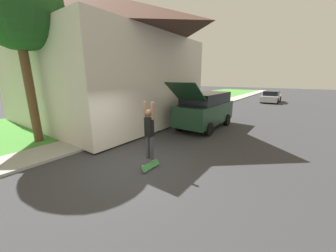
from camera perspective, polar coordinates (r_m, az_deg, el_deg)
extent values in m
plane|color=#333335|center=(6.73, -10.02, -11.75)|extent=(120.00, 120.00, 0.00)
cube|color=#478E38|center=(16.29, -14.69, 3.71)|extent=(10.00, 80.00, 0.08)
cube|color=#9E9E99|center=(13.25, -2.40, 1.82)|extent=(1.80, 80.00, 0.10)
cube|color=beige|center=(14.30, -19.20, 12.68)|extent=(10.73, 9.00, 5.23)
pyramid|color=#4C3328|center=(14.79, -20.67, 28.58)|extent=(11.53, 9.80, 2.90)
cylinder|color=brown|center=(10.32, -36.47, 8.98)|extent=(0.36, 0.36, 4.76)
sphere|color=#1E4C1E|center=(10.70, -39.48, 27.07)|extent=(3.58, 3.58, 3.58)
cube|color=#193823|center=(11.44, 11.20, 3.99)|extent=(1.87, 4.50, 1.12)
cube|color=black|center=(11.43, 11.65, 8.35)|extent=(1.72, 3.51, 0.61)
cylinder|color=black|center=(13.17, 10.10, 2.87)|extent=(0.24, 0.71, 0.71)
cylinder|color=black|center=(12.51, 17.50, 1.82)|extent=(0.24, 0.71, 0.71)
cylinder|color=black|center=(10.78, 3.58, 0.50)|extent=(0.24, 0.71, 0.71)
cylinder|color=black|center=(9.97, 12.32, -0.97)|extent=(0.24, 0.71, 0.71)
cube|color=#193823|center=(9.24, 5.49, 10.32)|extent=(1.65, 1.30, 0.93)
cube|color=#B7B7BC|center=(26.70, 28.91, 7.45)|extent=(1.77, 4.34, 0.66)
cube|color=black|center=(26.54, 29.04, 8.73)|extent=(1.56, 2.26, 0.55)
cylinder|color=black|center=(28.11, 27.49, 7.50)|extent=(0.20, 0.65, 0.65)
cylinder|color=black|center=(27.91, 30.96, 7.04)|extent=(0.20, 0.65, 0.65)
cylinder|color=black|center=(25.55, 26.57, 7.06)|extent=(0.20, 0.65, 0.65)
cylinder|color=black|center=(25.33, 30.38, 6.55)|extent=(0.20, 0.65, 0.65)
cylinder|color=#38383D|center=(6.33, -6.19, -6.40)|extent=(0.13, 0.13, 0.81)
cylinder|color=#38383D|center=(6.23, -5.01, -6.74)|extent=(0.13, 0.13, 0.81)
cube|color=black|center=(6.06, -5.77, -0.25)|extent=(0.25, 0.20, 0.62)
sphere|color=brown|center=(5.96, -5.88, 4.04)|extent=(0.22, 0.22, 0.22)
cylinder|color=brown|center=(6.06, -7.04, 4.88)|extent=(0.09, 0.09, 0.55)
cylinder|color=brown|center=(5.85, -4.72, 4.60)|extent=(0.09, 0.09, 0.55)
cube|color=#337F3D|center=(6.32, -5.31, -11.83)|extent=(0.14, 0.79, 0.18)
cylinder|color=silver|center=(6.53, -4.62, -10.55)|extent=(0.03, 0.06, 0.06)
cylinder|color=silver|center=(6.53, -3.86, -11.98)|extent=(0.03, 0.06, 0.06)
cylinder|color=silver|center=(6.21, -7.56, -12.02)|extent=(0.03, 0.06, 0.06)
cylinder|color=silver|center=(6.21, -6.76, -13.53)|extent=(0.03, 0.06, 0.06)
cylinder|color=red|center=(9.55, -21.77, -2.33)|extent=(0.20, 0.20, 0.52)
sphere|color=red|center=(9.47, -21.96, -0.35)|extent=(0.18, 0.18, 0.18)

